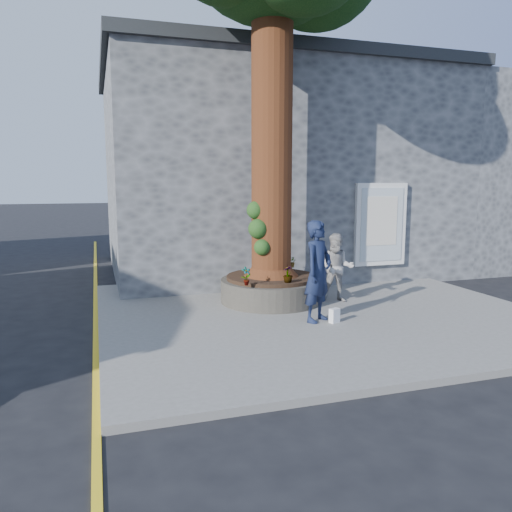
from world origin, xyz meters
name	(u,v)px	position (x,y,z in m)	size (l,w,h in m)	color
ground	(266,335)	(0.00, 0.00, 0.00)	(120.00, 120.00, 0.00)	black
pavement	(317,312)	(1.50, 1.00, 0.06)	(9.00, 8.00, 0.12)	slate
yellow_line	(96,334)	(-3.05, 1.00, 0.00)	(0.10, 30.00, 0.01)	yellow
stone_shop	(268,172)	(2.50, 7.20, 3.16)	(10.30, 8.30, 6.30)	#484A4D
neighbour_shop	(467,177)	(10.50, 7.20, 3.00)	(6.00, 8.00, 6.00)	#484A4D
planter	(271,289)	(0.80, 2.00, 0.41)	(2.30, 2.30, 0.60)	black
man	(318,271)	(1.12, 0.19, 1.11)	(0.72, 0.48, 1.99)	#141D39
woman	(337,268)	(2.23, 1.54, 0.90)	(0.76, 0.59, 1.56)	#A19E9A
shopping_bag	(334,316)	(1.39, -0.02, 0.26)	(0.20, 0.12, 0.28)	white
plant_a	(246,276)	(-0.05, 1.15, 0.91)	(0.20, 0.14, 0.39)	gray
plant_b	(321,270)	(1.65, 1.15, 0.94)	(0.24, 0.23, 0.43)	gray
plant_c	(288,274)	(0.87, 1.15, 0.90)	(0.20, 0.20, 0.35)	gray
plant_d	(292,262)	(1.65, 2.85, 0.86)	(0.25, 0.23, 0.28)	gray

